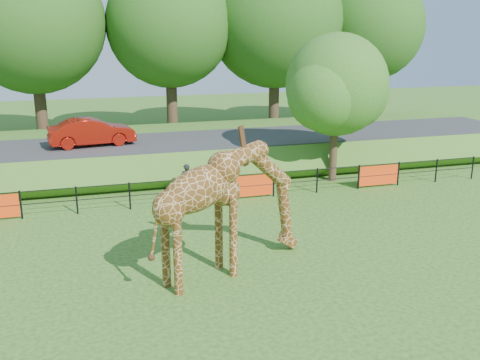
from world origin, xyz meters
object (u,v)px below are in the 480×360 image
(giraffe, at_px, (230,209))
(tree_east, at_px, (338,89))
(car_red, at_px, (92,132))
(visitor, at_px, (186,181))

(giraffe, distance_m, tree_east, 11.12)
(car_red, height_order, tree_east, tree_east)
(car_red, distance_m, visitor, 6.39)
(giraffe, height_order, visitor, giraffe)
(tree_east, bearing_deg, visitor, -174.08)
(visitor, relative_size, tree_east, 0.22)
(giraffe, xyz_separation_m, tree_east, (7.25, 8.09, 2.39))
(giraffe, bearing_deg, car_red, 83.03)
(car_red, distance_m, tree_east, 11.84)
(car_red, xyz_separation_m, tree_east, (10.80, -4.34, 2.19))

